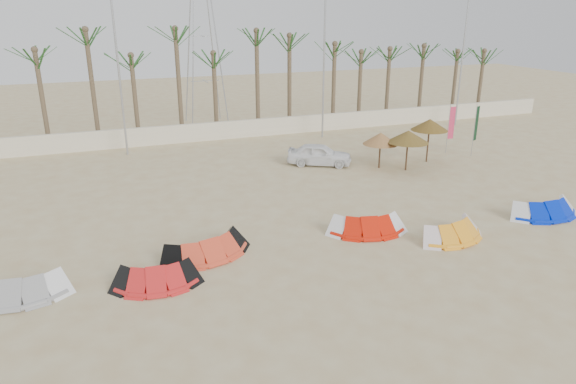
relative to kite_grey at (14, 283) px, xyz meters
name	(u,v)px	position (x,y,z in m)	size (l,w,h in m)	color
ground	(348,280)	(10.82, -3.05, -0.42)	(120.00, 120.00, 0.00)	#C5BB8E
boundary_wall	(211,131)	(10.82, 18.95, 0.23)	(60.00, 0.30, 1.30)	beige
palm_line	(211,47)	(11.49, 20.45, 6.03)	(52.00, 4.00, 7.70)	brown
lamp_b	(119,65)	(4.86, 16.95, 5.35)	(1.25, 0.14, 11.00)	#A5A8AD
lamp_c	(325,58)	(18.86, 16.95, 5.35)	(1.25, 0.14, 11.00)	#A5A8AD
lamp_d	(463,53)	(30.86, 16.95, 5.35)	(1.25, 0.14, 11.00)	#A5A8AD
pylon	(207,123)	(11.82, 24.95, -0.42)	(3.00, 3.00, 14.00)	#A5A8AD
kite_grey	(14,283)	(0.00, 0.00, 0.00)	(3.59, 1.91, 0.90)	gray
kite_red_left	(155,273)	(4.47, -0.88, 0.00)	(3.11, 1.79, 0.90)	red
kite_red_mid	(205,244)	(6.55, 0.79, 0.00)	(3.84, 2.32, 0.90)	#DD4226
kite_red_right	(364,222)	(13.40, 0.57, 0.00)	(3.57, 2.18, 0.90)	red
kite_orange	(449,228)	(16.43, -1.24, 0.00)	(3.37, 2.05, 0.90)	#FF9F1E
kite_blue	(540,206)	(21.98, -0.61, 0.00)	(3.54, 1.61, 0.90)	#0020C5
parasol_left	(381,138)	(18.76, 8.52, 1.39)	(2.10, 2.10, 2.16)	#4C331E
parasol_mid	(408,136)	(20.01, 7.55, 1.62)	(2.42, 2.42, 2.40)	#4C331E
parasol_right	(430,125)	(22.24, 8.65, 1.93)	(2.27, 2.27, 2.70)	#4C331E
flag_pink	(451,124)	(24.82, 9.94, 1.51)	(0.45, 0.05, 3.25)	#A5A8AD
flag_green	(477,125)	(25.91, 8.74, 1.60)	(0.43, 0.19, 3.41)	#A5A8AD
car	(319,154)	(15.66, 10.37, 0.24)	(1.56, 3.88, 1.32)	white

